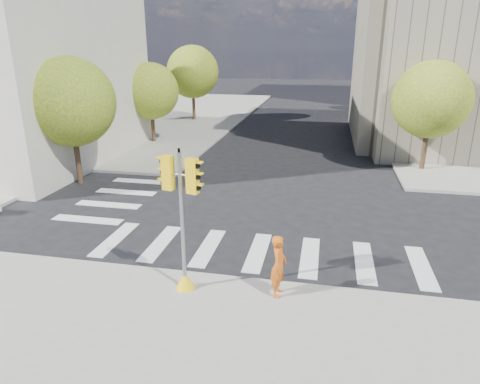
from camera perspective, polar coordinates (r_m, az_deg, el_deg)
name	(u,v)px	position (r m, az deg, el deg)	size (l,w,h in m)	color
ground	(268,230)	(16.88, 3.81, -5.03)	(160.00, 160.00, 0.00)	black
sidewalk_far_left	(113,114)	(47.27, -16.61, 9.93)	(28.00, 40.00, 0.15)	gray
tree_lw_near	(71,102)	(23.13, -21.65, 11.08)	(4.40, 4.40, 6.41)	#382616
tree_lw_mid	(151,91)	(32.00, -11.82, 13.02)	(4.00, 4.00, 5.77)	#382616
tree_lw_far	(193,72)	(41.30, -6.35, 15.62)	(4.80, 4.80, 6.95)	#382616
tree_re_near	(431,100)	(26.05, 24.15, 11.17)	(4.20, 4.20, 6.16)	#382616
tree_re_mid	(400,78)	(37.80, 20.50, 14.01)	(4.60, 4.60, 6.66)	#382616
tree_re_far	(382,75)	(49.70, 18.46, 14.57)	(4.00, 4.00, 5.88)	#382616
lamp_near	(427,84)	(30.01, 23.69, 13.07)	(0.35, 0.18, 8.11)	black
lamp_far	(396,71)	(43.78, 20.08, 14.87)	(0.35, 0.18, 8.11)	black
traffic_signal	(183,233)	(12.07, -7.64, -5.46)	(1.08, 0.56, 4.16)	yellow
photographer	(279,266)	(12.08, 5.18, -9.77)	(0.66, 0.43, 1.81)	#C45312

